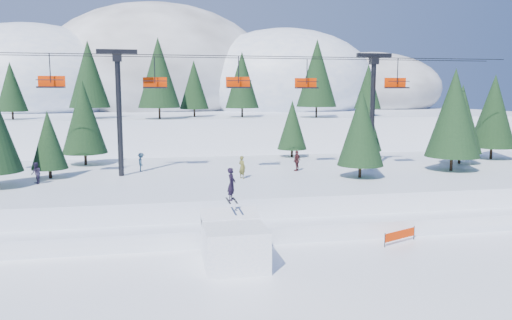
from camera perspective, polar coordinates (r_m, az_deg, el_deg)
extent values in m
plane|color=white|center=(26.50, 2.45, -12.98)|extent=(160.00, 160.00, 0.00)
cube|color=white|center=(43.26, -3.07, -3.07)|extent=(70.00, 22.00, 2.50)
cube|color=white|center=(33.79, -0.71, -7.38)|extent=(70.00, 6.00, 1.10)
cube|color=white|center=(92.49, -7.35, 3.77)|extent=(110.00, 60.00, 6.00)
ellipsoid|color=white|center=(98.65, -24.23, 8.31)|extent=(36.00, 32.40, 19.80)
ellipsoid|color=#605B59|center=(102.16, -11.22, 9.82)|extent=(44.00, 39.60, 26.40)
ellipsoid|color=white|center=(97.07, 3.28, 8.98)|extent=(34.00, 30.60, 19.72)
ellipsoid|color=#605B59|center=(109.25, 12.81, 7.99)|extent=(30.00, 27.00, 15.00)
cylinder|color=black|center=(64.40, -10.96, 5.26)|extent=(0.26, 0.26, 1.42)
cone|color=#1C3A1A|center=(64.39, -11.08, 9.77)|extent=(5.27, 5.27, 8.71)
cylinder|color=black|center=(68.03, -1.59, 5.45)|extent=(0.26, 0.26, 1.23)
cone|color=#1C3A1A|center=(67.99, -1.61, 9.14)|extent=(4.55, 4.55, 7.53)
cylinder|color=black|center=(67.41, 6.90, 5.46)|extent=(0.26, 0.26, 1.44)
cone|color=#1C3A1A|center=(67.40, 6.97, 9.83)|extent=(5.34, 5.34, 8.83)
cylinder|color=black|center=(68.03, -18.41, 5.12)|extent=(0.26, 0.26, 1.38)
cone|color=#1C3A1A|center=(68.01, -18.59, 9.28)|extent=(5.13, 5.13, 8.49)
cylinder|color=black|center=(73.28, 12.60, 5.35)|extent=(0.26, 0.26, 1.02)
cone|color=#1C3A1A|center=(73.23, 12.69, 8.21)|extent=(3.79, 3.79, 6.28)
cylinder|color=black|center=(69.00, -26.04, 4.60)|extent=(0.26, 0.26, 0.99)
cone|color=#1C3A1A|center=(68.94, -26.22, 7.53)|extent=(3.68, 3.68, 6.08)
cylinder|color=black|center=(69.39, -7.05, 5.38)|extent=(0.26, 0.26, 1.07)
cone|color=#1C3A1A|center=(69.34, -7.10, 8.54)|extent=(3.98, 3.98, 6.58)
cube|color=white|center=(27.61, -2.50, -9.66)|extent=(3.30, 4.08, 2.23)
cube|color=white|center=(28.96, -3.03, -6.43)|extent=(3.30, 1.43, 0.80)
imported|color=black|center=(28.42, -2.81, -2.77)|extent=(0.68, 0.80, 1.87)
cube|color=black|center=(28.58, -3.20, -4.66)|extent=(0.11, 1.65, 0.03)
cube|color=black|center=(28.63, -2.40, -4.63)|extent=(0.11, 1.65, 0.03)
cylinder|color=black|center=(42.26, -15.36, 4.95)|extent=(0.44, 0.44, 10.00)
cube|color=black|center=(42.33, -15.61, 11.86)|extent=(3.20, 0.35, 0.35)
cube|color=black|center=(42.30, -15.59, 11.25)|extent=(0.70, 0.70, 0.70)
cylinder|color=black|center=(46.13, 13.15, 5.24)|extent=(0.44, 0.44, 10.00)
cube|color=black|center=(46.20, 13.35, 11.57)|extent=(3.20, 0.35, 0.35)
cube|color=black|center=(46.17, 13.33, 11.01)|extent=(0.70, 0.70, 0.70)
cylinder|color=black|center=(41.73, -0.17, 11.79)|extent=(46.00, 0.06, 0.06)
cylinder|color=black|center=(44.08, -0.76, 11.57)|extent=(46.00, 0.06, 0.06)
cylinder|color=black|center=(41.73, -22.49, 9.69)|extent=(0.08, 0.08, 2.20)
cube|color=black|center=(41.69, -22.39, 7.70)|extent=(2.00, 0.75, 0.12)
cube|color=red|center=(42.07, -22.32, 8.32)|extent=(2.00, 0.10, 0.85)
cylinder|color=black|center=(41.36, -22.52, 8.46)|extent=(2.00, 0.06, 0.06)
cylinder|color=black|center=(43.33, -11.52, 10.03)|extent=(0.08, 0.08, 2.20)
cube|color=black|center=(43.29, -11.46, 8.11)|extent=(2.00, 0.75, 0.12)
cube|color=red|center=(43.68, -11.48, 8.70)|extent=(2.00, 0.10, 0.85)
cylinder|color=black|center=(42.95, -11.49, 8.85)|extent=(2.00, 0.06, 0.06)
cylinder|color=black|center=(41.44, -2.01, 10.29)|extent=(0.08, 0.08, 2.20)
cube|color=black|center=(41.40, -2.00, 8.28)|extent=(2.00, 0.75, 0.12)
cube|color=red|center=(41.78, -2.08, 8.89)|extent=(2.00, 0.10, 0.85)
cylinder|color=black|center=(41.06, -1.92, 9.05)|extent=(2.00, 0.06, 0.06)
cylinder|color=black|center=(45.23, 5.85, 10.04)|extent=(0.08, 0.08, 2.20)
cube|color=black|center=(45.20, 5.82, 8.21)|extent=(2.00, 0.75, 0.12)
cube|color=red|center=(45.57, 5.69, 8.77)|extent=(2.00, 0.10, 0.85)
cylinder|color=black|center=(44.87, 5.96, 8.91)|extent=(2.00, 0.06, 0.06)
cylinder|color=black|center=(45.77, 15.88, 9.76)|extent=(0.08, 0.08, 2.20)
cube|color=black|center=(45.73, 15.81, 7.95)|extent=(2.00, 0.75, 0.12)
cube|color=red|center=(46.08, 15.62, 8.51)|extent=(2.00, 0.10, 0.85)
cylinder|color=black|center=(45.43, 16.04, 8.64)|extent=(2.00, 0.06, 0.06)
cylinder|color=black|center=(47.14, 21.42, -0.39)|extent=(0.26, 0.26, 1.25)
cone|color=#1C3A1A|center=(46.76, 21.69, 5.03)|extent=(4.64, 4.64, 7.68)
cylinder|color=black|center=(52.06, 22.22, 0.19)|extent=(0.26, 0.26, 1.06)
cone|color=#1C3A1A|center=(51.74, 22.43, 4.36)|extent=(3.95, 3.95, 6.53)
cylinder|color=black|center=(57.09, 25.27, 0.72)|extent=(0.26, 0.26, 1.22)
cone|color=#1C3A1A|center=(56.77, 25.53, 5.08)|extent=(4.52, 4.52, 7.48)
cylinder|color=black|center=(53.99, 12.65, 0.67)|extent=(0.26, 0.26, 0.76)
cone|color=#1C3A1A|center=(53.73, 12.74, 3.54)|extent=(2.81, 2.81, 4.65)
cylinder|color=black|center=(50.08, -18.90, 0.11)|extent=(0.26, 0.26, 1.12)
cone|color=#1C3A1A|center=(49.73, -19.10, 4.68)|extent=(4.16, 4.16, 6.88)
cylinder|color=black|center=(53.34, 4.13, 0.80)|extent=(0.26, 0.26, 0.84)
cone|color=#1C3A1A|center=(53.05, 4.16, 4.03)|extent=(3.13, 3.13, 5.18)
cylinder|color=black|center=(43.41, -22.45, -1.43)|extent=(0.26, 0.26, 0.76)
cone|color=#1C3A1A|center=(43.08, -22.64, 2.14)|extent=(2.83, 2.83, 4.68)
cylinder|color=black|center=(41.27, 11.79, -1.29)|extent=(0.26, 0.26, 1.00)
cone|color=#1C3A1A|center=(40.87, 11.92, 3.65)|extent=(3.70, 3.70, 6.12)
imported|color=brown|center=(39.92, -1.61, -0.82)|extent=(0.74, 0.80, 1.83)
imported|color=#471F21|center=(43.87, 4.70, -0.08)|extent=(1.06, 1.06, 1.80)
imported|color=#284357|center=(44.51, -12.99, -0.25)|extent=(0.72, 1.12, 1.65)
imported|color=#18302A|center=(49.42, 12.54, 0.64)|extent=(0.90, 1.04, 1.79)
imported|color=#241E36|center=(40.96, -23.84, -1.39)|extent=(0.93, 1.01, 1.66)
cylinder|color=black|center=(31.69, 14.51, -8.86)|extent=(0.06, 0.06, 0.90)
cylinder|color=black|center=(33.80, 17.61, -7.92)|extent=(0.06, 0.06, 0.90)
cube|color=red|center=(32.70, 16.12, -8.21)|extent=(2.57, 1.19, 0.55)
cylinder|color=black|center=(35.10, 13.66, -7.20)|extent=(0.06, 0.06, 0.90)
cylinder|color=black|center=(36.12, 17.88, -6.93)|extent=(0.06, 0.06, 0.90)
cube|color=red|center=(35.56, 15.81, -6.91)|extent=(2.79, 0.28, 0.55)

